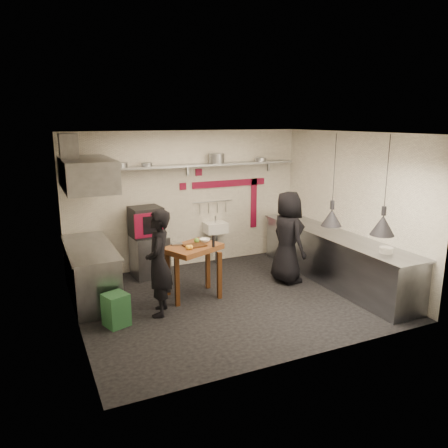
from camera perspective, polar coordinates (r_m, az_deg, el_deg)
name	(u,v)px	position (r m, az deg, el deg)	size (l,w,h in m)	color
floor	(231,299)	(7.61, 0.91, -9.79)	(5.00, 5.00, 0.00)	black
ceiling	(232,133)	(6.99, 1.00, 11.78)	(5.00, 5.00, 0.00)	beige
wall_back	(188,199)	(9.07, -4.79, 3.23)	(5.00, 0.04, 2.80)	white
wall_front	(306,255)	(5.42, 10.61, -3.99)	(5.00, 0.04, 2.80)	white
wall_left	(72,236)	(6.53, -19.27, -1.55)	(0.04, 4.20, 2.80)	white
wall_right	(351,208)	(8.53, 16.29, 2.08)	(0.04, 4.20, 2.80)	white
red_band_horiz	(229,183)	(9.37, 0.71, 5.34)	(1.70, 0.02, 0.14)	maroon
red_band_vert	(254,203)	(9.72, 3.90, 2.73)	(0.14, 0.02, 1.10)	maroon
red_tile_a	(199,172)	(9.06, -3.32, 6.76)	(0.14, 0.02, 0.14)	maroon
red_tile_b	(183,186)	(8.98, -5.38, 4.92)	(0.14, 0.02, 0.14)	maroon
back_shelf	(190,165)	(8.81, -4.48, 7.66)	(4.60, 0.34, 0.04)	slate
shelf_bracket_left	(91,174)	(8.51, -16.99, 6.23)	(0.04, 0.06, 0.24)	slate
shelf_bracket_mid	(187,170)	(8.96, -4.80, 7.11)	(0.04, 0.06, 0.24)	slate
shelf_bracket_right	(268,166)	(9.76, 5.83, 7.61)	(0.04, 0.06, 0.24)	slate
pan_far_left	(120,165)	(8.42, -13.46, 7.51)	(0.29, 0.29, 0.09)	slate
pan_mid_left	(147,164)	(8.54, -10.06, 7.68)	(0.21, 0.21, 0.07)	slate
stock_pot	(217,158)	(9.01, -0.97, 8.59)	(0.32, 0.32, 0.20)	slate
pan_right	(261,159)	(9.48, 4.80, 8.42)	(0.24, 0.24, 0.08)	slate
oven_stand	(150,256)	(8.71, -9.69, -4.13)	(0.65, 0.59, 0.80)	slate
combi_oven	(146,222)	(8.53, -10.16, 0.28)	(0.58, 0.54, 0.58)	black
oven_door	(149,225)	(8.26, -9.80, -0.15)	(0.56, 0.03, 0.46)	maroon
oven_glass	(153,225)	(8.27, -9.32, -0.11)	(0.37, 0.02, 0.34)	black
hand_sink	(215,228)	(9.24, -1.12, -0.47)	(0.46, 0.34, 0.22)	white
sink_tap	(215,219)	(9.20, -1.13, 0.62)	(0.03, 0.03, 0.14)	slate
sink_drain	(216,248)	(9.32, -1.01, -3.15)	(0.06, 0.06, 0.66)	slate
utensil_rail	(213,201)	(9.25, -1.49, 2.97)	(0.02, 0.02, 0.90)	slate
counter_right	(333,258)	(8.55, 14.08, -4.35)	(0.70, 3.80, 0.90)	slate
counter_right_top	(335,234)	(8.42, 14.26, -1.33)	(0.76, 3.90, 0.03)	slate
plate_stack	(386,250)	(7.45, 20.41, -3.23)	(0.22, 0.22, 0.09)	white
small_bowl_right	(386,252)	(7.43, 20.38, -3.42)	(0.19, 0.19, 0.05)	white
counter_left	(91,273)	(7.83, -16.96, -6.18)	(0.70, 1.90, 0.90)	slate
counter_left_top	(89,247)	(7.70, -17.20, -2.92)	(0.76, 2.00, 0.03)	slate
extractor_hood	(87,174)	(7.46, -17.47, 6.27)	(0.78, 1.60, 0.50)	slate
hood_duct	(69,149)	(7.40, -19.63, 9.17)	(0.28, 0.28, 0.50)	slate
green_bin	(116,310)	(6.81, -13.92, -10.82)	(0.32, 0.32, 0.50)	#204E2B
prep_table	(193,271)	(7.58, -4.05, -6.19)	(0.92, 0.64, 0.92)	brown
cutting_board	(195,245)	(7.41, -3.84, -2.81)	(0.36, 0.25, 0.03)	#44230E
pepper_mill	(213,241)	(7.33, -1.39, -2.25)	(0.05, 0.05, 0.20)	black
lemon_a	(188,247)	(7.21, -4.73, -3.06)	(0.08, 0.08, 0.08)	#FBAE2F
lemon_b	(191,247)	(7.22, -4.39, -3.04)	(0.08, 0.08, 0.08)	#FBAE2F
veg_ball	(197,241)	(7.57, -3.59, -2.17)	(0.09, 0.09, 0.09)	#5C8D32
steel_tray	(177,244)	(7.50, -6.16, -2.64)	(0.18, 0.12, 0.03)	slate
bowl	(205,240)	(7.65, -2.52, -2.14)	(0.19, 0.19, 0.06)	white
heat_lamp_near	(334,181)	(7.04, 14.14, 5.48)	(0.33, 0.33, 1.45)	black
heat_lamp_far	(386,186)	(6.97, 20.41, 4.67)	(0.37, 0.37, 1.52)	black
chef_left	(159,263)	(6.86, -8.51, -5.09)	(0.61, 0.40, 1.68)	black
chef_right	(288,237)	(8.24, 8.33, -1.72)	(0.85, 0.55, 1.73)	black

